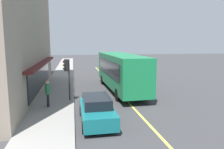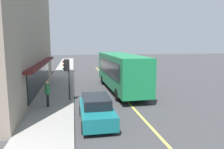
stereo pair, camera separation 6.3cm
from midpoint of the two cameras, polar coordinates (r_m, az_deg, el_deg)
The scene contains 8 objects.
ground at distance 22.68m, azimuth 0.33°, elevation -3.21°, with size 120.00×120.00×0.00m, color #38383A.
sidewalk at distance 22.34m, azimuth -14.08°, elevation -3.46°, with size 80.00×2.97×0.15m, color gray.
lane_centre_stripe at distance 22.68m, azimuth 0.33°, elevation -3.20°, with size 36.00×0.16×0.01m, color #D8D14C.
bus at distance 20.48m, azimuth 2.17°, elevation 1.14°, with size 11.20×2.88×3.50m.
traffic_light at distance 16.78m, azimuth -12.05°, elevation 1.21°, with size 0.30×0.52×3.20m.
car_teal at distance 12.60m, azimuth -4.25°, elevation -9.39°, with size 4.32×1.89×1.52m.
car_yellow at distance 32.96m, azimuth 1.88°, elevation 1.78°, with size 4.34×1.95×1.52m.
pedestrian_by_curb at distance 15.58m, azimuth -16.92°, elevation -4.22°, with size 0.34×0.34×1.86m.
Camera 1 is at (-21.82, 4.15, 4.62)m, focal length 34.27 mm.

